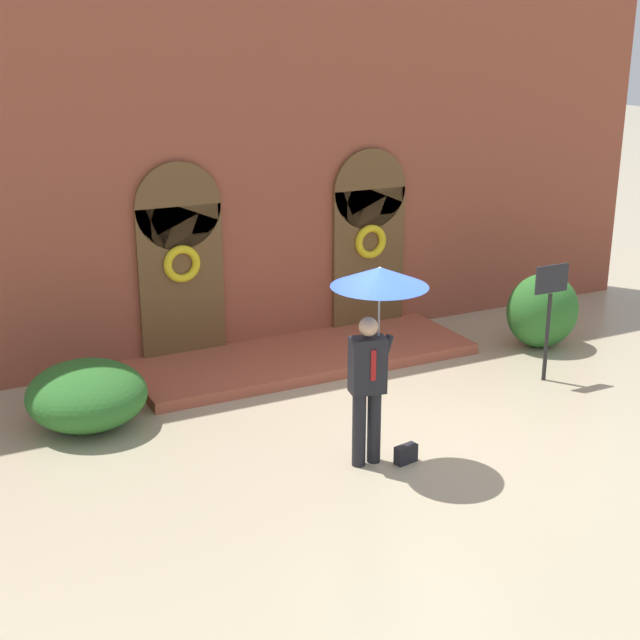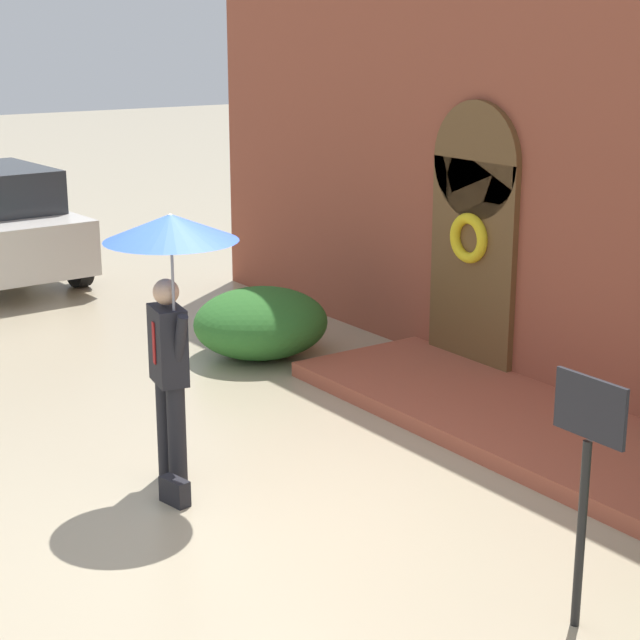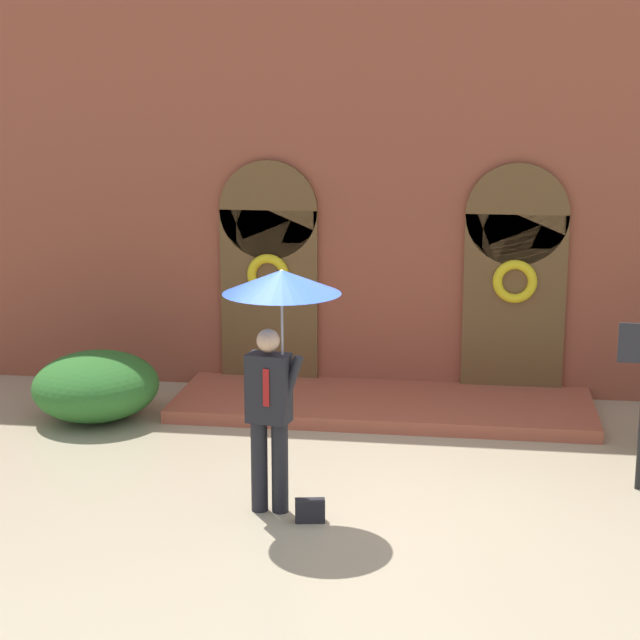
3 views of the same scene
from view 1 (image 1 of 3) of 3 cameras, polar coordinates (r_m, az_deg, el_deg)
The scene contains 7 objects.
ground_plane at distance 11.17m, azimuth 5.81°, elevation -7.68°, with size 80.00×80.00×0.00m, color tan.
building_facade at distance 13.90m, azimuth -3.11°, elevation 9.14°, with size 14.00×2.30×5.60m.
person_with_umbrella at distance 9.91m, azimuth 3.63°, elevation 0.87°, with size 1.10×1.10×2.36m.
handbag at distance 10.59m, azimuth 5.52°, elevation -8.54°, with size 0.28×0.12×0.22m, color black.
sign_post at distance 12.97m, azimuth 14.49°, elevation 1.05°, with size 0.56×0.06×1.72m.
shrub_left at distance 11.77m, azimuth -14.70°, elevation -4.65°, with size 1.53×1.62×0.82m, color #2D6B28.
shrub_right at distance 14.54m, azimuth 14.05°, elevation 0.59°, with size 1.20×1.00×1.19m, color #2D6B28.
Camera 1 is at (-5.49, -8.43, 4.86)m, focal length 50.00 mm.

